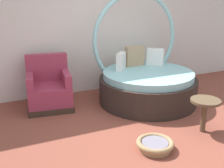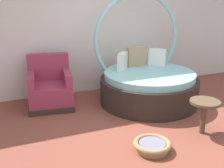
{
  "view_description": "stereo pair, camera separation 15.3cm",
  "coord_description": "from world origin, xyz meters",
  "px_view_note": "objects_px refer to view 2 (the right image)",
  "views": [
    {
      "loc": [
        -2.11,
        -3.14,
        2.02
      ],
      "look_at": [
        -0.29,
        0.91,
        0.55
      ],
      "focal_mm": 44.34,
      "sensor_mm": 36.0,
      "label": 1
    },
    {
      "loc": [
        -1.97,
        -3.2,
        2.02
      ],
      "look_at": [
        -0.29,
        0.91,
        0.55
      ],
      "focal_mm": 44.34,
      "sensor_mm": 36.0,
      "label": 2
    }
  ],
  "objects_px": {
    "round_daybed": "(147,81)",
    "red_armchair": "(50,89)",
    "pet_basket": "(152,145)",
    "side_table": "(205,107)"
  },
  "relations": [
    {
      "from": "round_daybed",
      "to": "red_armchair",
      "type": "distance_m",
      "value": 1.84
    },
    {
      "from": "side_table",
      "to": "red_armchair",
      "type": "bearing_deg",
      "value": 134.53
    },
    {
      "from": "round_daybed",
      "to": "red_armchair",
      "type": "xyz_separation_m",
      "value": [
        -1.78,
        0.47,
        -0.07
      ]
    },
    {
      "from": "red_armchair",
      "to": "side_table",
      "type": "distance_m",
      "value": 2.73
    },
    {
      "from": "pet_basket",
      "to": "round_daybed",
      "type": "bearing_deg",
      "value": 63.36
    },
    {
      "from": "round_daybed",
      "to": "side_table",
      "type": "xyz_separation_m",
      "value": [
        0.13,
        -1.48,
        0.02
      ]
    },
    {
      "from": "red_armchair",
      "to": "side_table",
      "type": "relative_size",
      "value": 1.81
    },
    {
      "from": "red_armchair",
      "to": "side_table",
      "type": "height_order",
      "value": "red_armchair"
    },
    {
      "from": "round_daybed",
      "to": "pet_basket",
      "type": "distance_m",
      "value": 1.84
    },
    {
      "from": "round_daybed",
      "to": "pet_basket",
      "type": "xyz_separation_m",
      "value": [
        -0.81,
        -1.62,
        -0.33
      ]
    }
  ]
}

